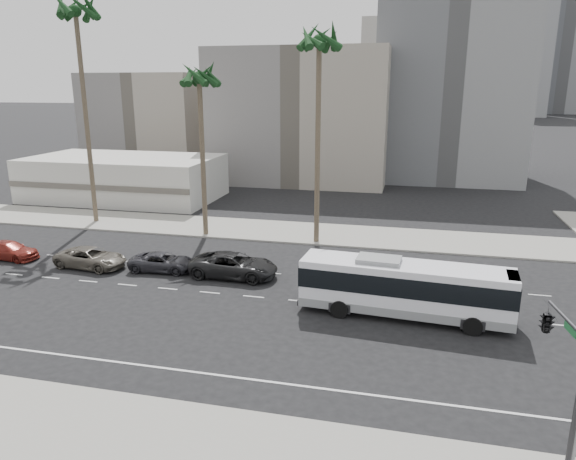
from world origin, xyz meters
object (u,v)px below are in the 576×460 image
(car_c, at_px, (91,258))
(palm_near, at_px, (319,46))
(palm_far, at_px, (76,16))
(car_a, at_px, (234,265))
(car_b, at_px, (163,262))
(traffic_signal, at_px, (550,327))
(car_d, at_px, (9,250))
(palm_mid, at_px, (199,81))
(city_bus, at_px, (405,287))

(car_c, xyz_separation_m, palm_near, (15.24, 10.14, 15.39))
(palm_near, xyz_separation_m, palm_far, (-22.61, 1.94, 3.07))
(car_c, xyz_separation_m, palm_far, (-7.37, 12.08, 18.46))
(car_a, height_order, car_c, car_a)
(car_b, bearing_deg, traffic_signal, -126.69)
(car_d, bearing_deg, traffic_signal, -108.37)
(car_b, distance_m, palm_mid, 16.01)
(traffic_signal, bearing_deg, city_bus, 108.60)
(city_bus, relative_size, car_b, 2.55)
(car_d, xyz_separation_m, palm_far, (0.03, 11.77, 18.51))
(palm_near, bearing_deg, car_d, -156.53)
(car_c, bearing_deg, palm_near, -51.77)
(car_b, bearing_deg, city_bus, -107.15)
(palm_far, bearing_deg, city_bus, -27.22)
(car_b, xyz_separation_m, car_d, (-12.94, -0.23, 0.02))
(car_b, relative_size, car_d, 1.01)
(car_b, height_order, palm_far, palm_far)
(palm_mid, bearing_deg, car_b, -87.06)
(car_a, xyz_separation_m, palm_near, (4.19, 9.61, 15.27))
(car_a, distance_m, palm_near, 18.52)
(car_a, relative_size, traffic_signal, 1.09)
(city_bus, height_order, traffic_signal, traffic_signal)
(car_c, bearing_deg, car_a, -82.65)
(car_b, relative_size, traffic_signal, 0.85)
(traffic_signal, bearing_deg, palm_mid, 125.98)
(city_bus, xyz_separation_m, traffic_signal, (5.16, -10.38, 2.93))
(city_bus, bearing_deg, palm_mid, 147.17)
(car_c, bearing_deg, car_d, 92.18)
(city_bus, relative_size, palm_mid, 0.82)
(car_a, height_order, palm_mid, palm_mid)
(traffic_signal, distance_m, palm_far, 46.24)
(car_b, relative_size, palm_mid, 0.32)
(traffic_signal, relative_size, palm_near, 0.32)
(car_d, height_order, traffic_signal, traffic_signal)
(car_b, distance_m, car_d, 12.95)
(car_a, xyz_separation_m, car_c, (-11.05, -0.53, -0.12))
(car_d, height_order, palm_far, palm_far)
(car_b, relative_size, palm_far, 0.23)
(car_a, relative_size, car_d, 1.30)
(car_a, bearing_deg, palm_far, 58.24)
(city_bus, xyz_separation_m, car_b, (-17.36, 4.04, -1.16))
(city_bus, height_order, car_d, city_bus)
(car_a, distance_m, car_c, 11.07)
(car_c, bearing_deg, car_b, -79.79)
(car_d, bearing_deg, palm_near, -63.10)
(palm_near, xyz_separation_m, palm_mid, (-10.18, -0.01, -2.65))
(car_c, xyz_separation_m, traffic_signal, (28.07, -13.88, 4.01))
(car_a, height_order, palm_far, palm_far)
(city_bus, height_order, car_c, city_bus)
(car_c, relative_size, palm_near, 0.30)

